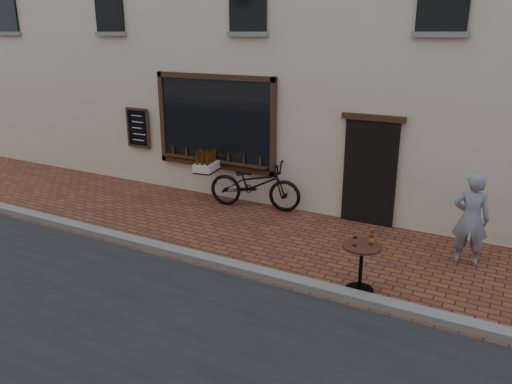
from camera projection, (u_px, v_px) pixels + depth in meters
The scene contains 5 objects.
ground at pixel (200, 267), 8.67m from camera, with size 90.00×90.00×0.00m, color #5A291D.
kerb at pixel (207, 259), 8.82m from camera, with size 90.00×0.25×0.12m, color slate.
cargo_bicycle at pixel (253, 184), 11.42m from camera, with size 2.58×1.13×1.22m.
bistro_table at pixel (362, 258), 7.71m from camera, with size 0.61×0.61×1.04m.
pedestrian at pixel (471, 219), 8.57m from camera, with size 0.60×0.39×1.65m, color slate.
Camera 1 is at (4.62, -6.42, 3.90)m, focal length 35.00 mm.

